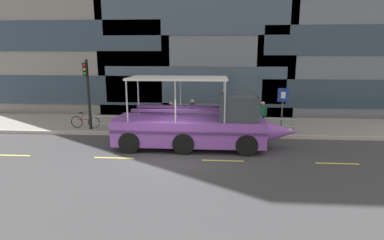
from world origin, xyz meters
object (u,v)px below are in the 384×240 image
at_px(pedestrian_mid_right, 171,112).
at_px(leaned_bicycle, 85,122).
at_px(traffic_light_pole, 88,88).
at_px(pedestrian_mid_left, 192,110).
at_px(duck_tour_boat, 200,126).
at_px(parking_sign, 283,102).
at_px(pedestrian_near_bow, 262,113).

bearing_deg(pedestrian_mid_right, leaned_bicycle, -173.15).
bearing_deg(traffic_light_pole, pedestrian_mid_left, 12.39).
height_order(duck_tour_boat, pedestrian_mid_left, duck_tour_boat).
relative_size(traffic_light_pole, parking_sign, 1.63).
distance_m(traffic_light_pole, leaned_bicycle, 2.15).
relative_size(traffic_light_pole, pedestrian_near_bow, 2.43).
bearing_deg(pedestrian_near_bow, pedestrian_mid_left, 170.93).
bearing_deg(pedestrian_mid_right, pedestrian_near_bow, -3.23).
xyz_separation_m(leaned_bicycle, duck_tour_boat, (7.01, -2.83, 0.55)).
height_order(leaned_bicycle, pedestrian_mid_left, pedestrian_mid_left).
height_order(traffic_light_pole, pedestrian_mid_right, traffic_light_pole).
xyz_separation_m(leaned_bicycle, pedestrian_mid_right, (5.09, 0.61, 0.55)).
bearing_deg(pedestrian_near_bow, leaned_bicycle, -178.30).
bearing_deg(pedestrian_near_bow, pedestrian_mid_right, 176.77).
height_order(parking_sign, pedestrian_mid_right, parking_sign).
bearing_deg(duck_tour_boat, pedestrian_near_bow, 42.38).
distance_m(leaned_bicycle, duck_tour_boat, 7.58).
relative_size(traffic_light_pole, duck_tour_boat, 0.45).
bearing_deg(traffic_light_pole, pedestrian_mid_right, 11.49).
distance_m(parking_sign, leaned_bicycle, 11.56).
relative_size(pedestrian_near_bow, pedestrian_mid_left, 1.01).
height_order(traffic_light_pole, leaned_bicycle, traffic_light_pole).
bearing_deg(parking_sign, pedestrian_mid_left, 168.99).
bearing_deg(pedestrian_near_bow, duck_tour_boat, -137.62).
relative_size(pedestrian_near_bow, pedestrian_mid_right, 1.08).
height_order(traffic_light_pole, parking_sign, traffic_light_pole).
bearing_deg(parking_sign, pedestrian_near_bow, 161.56).
height_order(duck_tour_boat, pedestrian_mid_right, duck_tour_boat).
bearing_deg(traffic_light_pole, duck_tour_boat, -20.84).
relative_size(leaned_bicycle, pedestrian_mid_right, 1.13).
bearing_deg(pedestrian_near_bow, traffic_light_pole, -176.32).
xyz_separation_m(pedestrian_near_bow, pedestrian_mid_left, (-4.10, 0.65, -0.01)).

